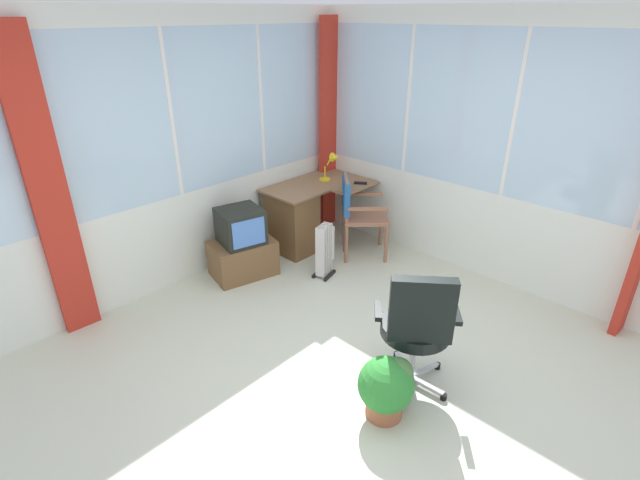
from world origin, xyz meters
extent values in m
cube|color=beige|center=(0.00, 0.00, -0.03)|extent=(5.22, 5.55, 0.06)
cube|color=white|center=(0.00, 2.30, 0.46)|extent=(4.22, 0.06, 0.91)
cube|color=silver|center=(0.00, 2.30, 1.66)|extent=(4.14, 0.06, 1.49)
cube|color=white|center=(0.00, 2.30, 2.50)|extent=(4.22, 0.06, 0.18)
cube|color=white|center=(-1.06, 2.30, 1.66)|extent=(0.04, 0.07, 1.49)
cube|color=white|center=(0.00, 2.30, 1.66)|extent=(0.04, 0.07, 1.49)
cube|color=white|center=(1.06, 2.30, 1.66)|extent=(0.04, 0.07, 1.49)
cube|color=white|center=(2.14, 0.00, 0.46)|extent=(0.06, 4.55, 0.91)
cube|color=silver|center=(2.14, 0.00, 1.66)|extent=(0.06, 4.45, 1.49)
cube|color=white|center=(2.14, 0.00, 2.50)|extent=(0.06, 4.55, 0.18)
cube|color=white|center=(2.14, 0.00, 1.66)|extent=(0.07, 0.04, 1.49)
cube|color=white|center=(2.14, 1.14, 1.66)|extent=(0.07, 0.04, 1.49)
cube|color=red|center=(-1.16, 2.22, 1.24)|extent=(0.28, 0.08, 2.49)
cube|color=red|center=(2.01, 2.17, 1.24)|extent=(0.28, 0.08, 2.49)
cube|color=#8B6544|center=(1.50, 1.95, 0.71)|extent=(1.19, 0.60, 0.02)
cube|color=#8B6544|center=(1.79, 1.54, 0.71)|extent=(0.60, 0.23, 0.02)
cube|color=brown|center=(1.13, 1.95, 0.35)|extent=(0.40, 0.56, 0.69)
cylinder|color=#4C4C51|center=(1.53, 1.47, 0.35)|extent=(0.04, 0.04, 0.70)
cylinder|color=#4C4C51|center=(0.94, 2.21, 0.35)|extent=(0.04, 0.04, 0.70)
cylinder|color=yellow|center=(1.68, 1.93, 0.74)|extent=(0.13, 0.13, 0.02)
cylinder|color=yellow|center=(1.68, 1.93, 0.82)|extent=(0.02, 0.02, 0.15)
cylinder|color=yellow|center=(1.73, 1.90, 0.96)|extent=(0.04, 0.08, 0.14)
cone|color=yellow|center=(1.78, 1.86, 0.99)|extent=(0.12, 0.11, 0.12)
cube|color=black|center=(1.86, 1.53, 0.74)|extent=(0.12, 0.15, 0.02)
cylinder|color=#956046|center=(1.64, 0.97, 0.22)|extent=(0.04, 0.04, 0.44)
cylinder|color=#956046|center=(1.95, 1.28, 0.22)|extent=(0.04, 0.04, 0.44)
cylinder|color=#956046|center=(1.33, 1.28, 0.22)|extent=(0.04, 0.04, 0.44)
cylinder|color=#956046|center=(1.65, 1.59, 0.22)|extent=(0.04, 0.04, 0.44)
cube|color=#956046|center=(1.64, 1.28, 0.46)|extent=(0.68, 0.68, 0.04)
cube|color=#956046|center=(1.49, 1.44, 0.70)|extent=(0.33, 0.33, 0.44)
cube|color=#235898|center=(1.49, 1.44, 0.72)|extent=(0.37, 0.36, 0.37)
cube|color=#956046|center=(1.49, 1.12, 0.64)|extent=(0.33, 0.34, 0.03)
cube|color=#956046|center=(1.80, 1.43, 0.64)|extent=(0.33, 0.34, 0.03)
cube|color=#B7B7BF|center=(0.16, -0.18, 0.04)|extent=(0.20, 0.24, 0.02)
cylinder|color=black|center=(0.07, -0.07, 0.02)|extent=(0.05, 0.05, 0.05)
cube|color=#B7B7BF|center=(0.11, -0.34, 0.04)|extent=(0.28, 0.13, 0.02)
cylinder|color=black|center=(-0.02, -0.39, 0.02)|extent=(0.05, 0.05, 0.05)
cube|color=#B7B7BF|center=(0.25, -0.43, 0.04)|extent=(0.05, 0.28, 0.02)
cylinder|color=black|center=(0.26, -0.57, 0.02)|extent=(0.05, 0.05, 0.05)
cube|color=#B7B7BF|center=(0.38, -0.33, 0.04)|extent=(0.28, 0.11, 0.02)
cylinder|color=black|center=(0.51, -0.37, 0.02)|extent=(0.05, 0.05, 0.05)
cube|color=#B7B7BF|center=(0.32, -0.17, 0.04)|extent=(0.19, 0.25, 0.02)
cylinder|color=black|center=(0.40, -0.06, 0.02)|extent=(0.05, 0.05, 0.05)
cylinder|color=#B7B7BF|center=(0.25, -0.29, 0.26)|extent=(0.05, 0.05, 0.40)
cylinder|color=black|center=(0.25, -0.29, 0.50)|extent=(0.50, 0.50, 0.09)
cube|color=black|center=(0.10, -0.41, 0.77)|extent=(0.33, 0.39, 0.47)
cube|color=black|center=(0.41, -0.50, 0.63)|extent=(0.20, 0.18, 0.04)
cube|color=black|center=(0.08, -0.08, 0.63)|extent=(0.20, 0.18, 0.04)
cube|color=brown|center=(0.39, 1.91, 0.19)|extent=(0.73, 0.58, 0.38)
cube|color=black|center=(0.39, 1.91, 0.56)|extent=(0.50, 0.49, 0.36)
cube|color=#5183D7|center=(0.35, 1.71, 0.56)|extent=(0.34, 0.09, 0.28)
cube|color=silver|center=(0.87, 1.24, 0.30)|extent=(0.05, 0.10, 0.55)
cube|color=silver|center=(0.92, 1.25, 0.30)|extent=(0.05, 0.10, 0.55)
cube|color=silver|center=(0.96, 1.27, 0.30)|extent=(0.05, 0.10, 0.55)
cube|color=silver|center=(1.00, 1.28, 0.30)|extent=(0.05, 0.10, 0.55)
cube|color=silver|center=(1.04, 1.29, 0.30)|extent=(0.05, 0.10, 0.55)
cube|color=black|center=(0.97, 1.20, 0.01)|extent=(0.23, 0.09, 0.03)
cube|color=black|center=(0.94, 1.33, 0.01)|extent=(0.23, 0.09, 0.03)
cube|color=silver|center=(1.08, 1.30, 0.33)|extent=(0.07, 0.10, 0.38)
cylinder|color=#9E593A|center=(-0.15, -0.34, 0.06)|extent=(0.25, 0.25, 0.12)
sphere|color=#2E8633|center=(-0.15, -0.34, 0.27)|extent=(0.38, 0.38, 0.38)
sphere|color=#47763D|center=(-0.07, -0.38, 0.34)|extent=(0.21, 0.21, 0.21)
camera|label=1|loc=(-2.20, -1.67, 2.52)|focal=26.32mm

